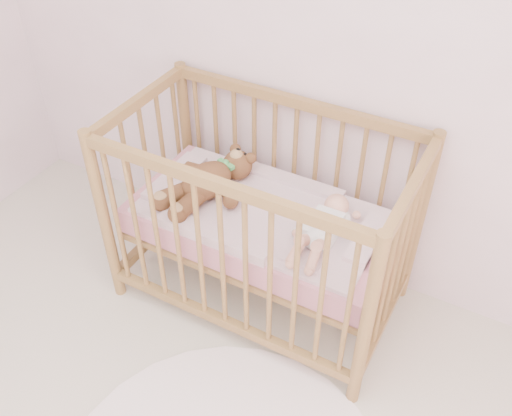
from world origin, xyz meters
The scene contains 6 objects.
wall_back centered at (0.00, 2.00, 1.35)m, with size 4.00×0.02×2.70m, color white.
crib centered at (-0.21, 1.60, 0.50)m, with size 1.36×0.76×1.00m, color olive, non-canonical shape.
mattress centered at (-0.21, 1.60, 0.49)m, with size 1.22×0.62×0.13m, color pink.
blanket centered at (-0.21, 1.60, 0.56)m, with size 1.10×0.58×0.06m, color pink, non-canonical shape.
baby centered at (0.11, 1.58, 0.64)m, with size 0.24×0.51×0.12m, color white, non-canonical shape.
teddy_bear centered at (-0.49, 1.58, 0.65)m, with size 0.41×0.58×0.16m, color brown, non-canonical shape.
Camera 1 is at (0.72, -0.17, 2.29)m, focal length 40.00 mm.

